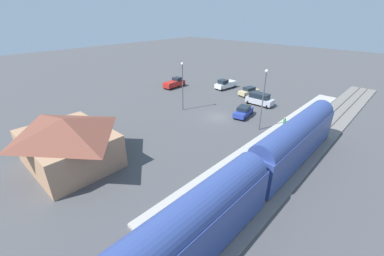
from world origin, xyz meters
TOP-DOWN VIEW (x-y plane):
  - ground_plane at (0.00, 0.00)m, footprint 200.00×200.00m
  - railway_track at (-14.00, 0.00)m, footprint 4.80×70.00m
  - platform at (-10.00, 0.00)m, footprint 3.20×46.00m
  - passenger_train at (-14.00, 13.38)m, footprint 2.93×34.94m
  - station_building at (4.00, 22.00)m, footprint 11.02×8.67m
  - pedestrian_on_platform at (-9.88, -2.48)m, footprint 0.36×0.36m
  - pickup_red at (17.91, -7.13)m, footprint 2.24×5.50m
  - suv_silver at (-1.99, -9.71)m, footprint 4.96×2.51m
  - pickup_white at (8.83, -14.20)m, footprint 2.52×5.58m
  - sedan_tan at (2.43, -13.42)m, footprint 2.77×4.79m
  - sedan_blue at (-2.79, -3.01)m, footprint 2.65×4.76m
  - light_pole_near_platform at (-7.20, -0.33)m, footprint 0.44×0.44m
  - light_pole_lot_center at (6.56, 1.62)m, footprint 0.44×0.44m

SIDE VIEW (x-z plane):
  - ground_plane at x=0.00m, z-range 0.00..0.00m
  - railway_track at x=-14.00m, z-range -0.06..0.24m
  - platform at x=-10.00m, z-range 0.00..0.30m
  - sedan_tan at x=2.43m, z-range 0.01..1.75m
  - sedan_blue at x=-2.79m, z-range 0.01..1.75m
  - pickup_red at x=17.91m, z-range -0.04..2.10m
  - pickup_white at x=8.83m, z-range -0.04..2.10m
  - suv_silver at x=-1.99m, z-range 0.04..2.26m
  - pedestrian_on_platform at x=-9.88m, z-range 0.43..2.14m
  - passenger_train at x=-14.00m, z-range 0.37..5.35m
  - station_building at x=4.00m, z-range 0.10..5.62m
  - light_pole_lot_center at x=6.56m, z-range 1.02..9.22m
  - light_pole_near_platform at x=-7.20m, z-range 1.04..9.80m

